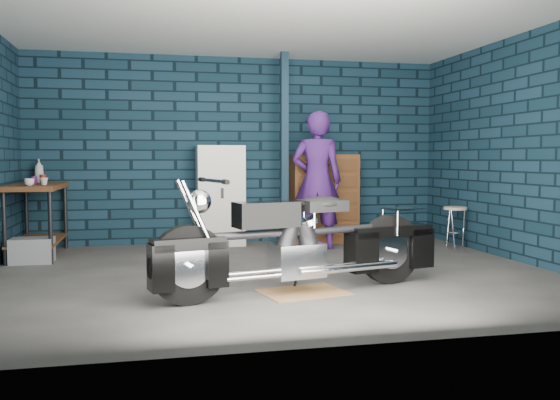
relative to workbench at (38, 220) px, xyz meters
The scene contains 16 objects.
ground 3.23m from the workbench, 33.14° to the right, with size 6.00×6.00×0.00m, color #54524F.
room_walls 3.27m from the workbench, 24.06° to the right, with size 6.02×5.01×2.71m.
support_post 3.36m from the workbench, ahead, with size 0.10×0.10×2.70m, color #122839.
workbench is the anchor object (origin of this frame).
drip_mat 3.87m from the workbench, 44.18° to the right, with size 0.75×0.57×0.01m, color brown.
motorcycle 3.85m from the workbench, 44.18° to the right, with size 2.41×0.65×1.06m, color black, non-canonical shape.
person 3.65m from the workbench, ahead, with size 0.68×0.45×1.87m, color #431C69.
storage_bin 0.59m from the workbench, 87.71° to the right, with size 0.48×0.34×0.30m, color gray.
locker 2.42m from the workbench, 11.49° to the left, with size 0.66×0.47×1.41m, color silver.
tool_chest 3.91m from the workbench, ahead, with size 0.97×0.54×1.29m, color brown.
shop_stool 5.49m from the workbench, ahead, with size 0.31×0.31×0.57m, color beige, non-canonical shape.
cup_a 0.68m from the workbench, 89.63° to the right, with size 0.11×0.11×0.09m, color beige.
cup_b 0.58m from the workbench, 62.63° to the right, with size 0.09×0.09×0.09m, color beige.
mug_purple 0.51m from the workbench, 113.67° to the right, with size 0.07×0.07×0.10m, color #631A69.
mug_red 0.58m from the workbench, 83.68° to the left, with size 0.08×0.08×0.11m, color maroon.
bottle 0.84m from the workbench, 96.51° to the left, with size 0.12×0.12×0.32m, color gray.
Camera 1 is at (-1.27, -6.14, 1.23)m, focal length 38.00 mm.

